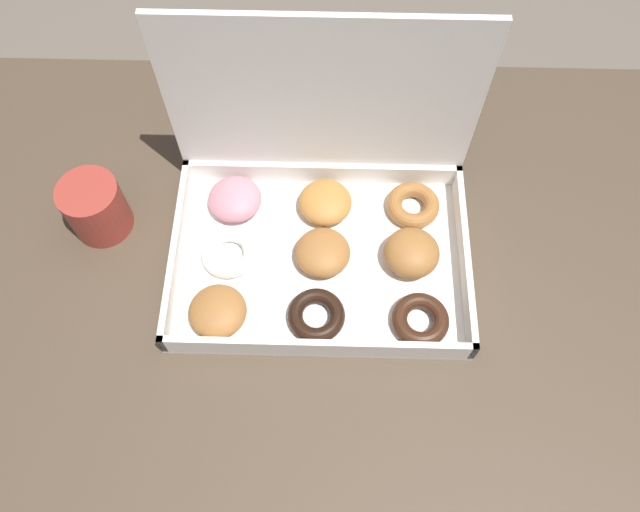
# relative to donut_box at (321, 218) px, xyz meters

# --- Properties ---
(ground_plane) EXTENTS (8.00, 8.00, 0.00)m
(ground_plane) POSITION_rel_donut_box_xyz_m (0.03, -0.11, -0.77)
(ground_plane) COLOR #6B6054
(dining_table) EXTENTS (1.14, 0.84, 0.72)m
(dining_table) POSITION_rel_donut_box_xyz_m (0.03, -0.11, -0.15)
(dining_table) COLOR #4C3D2D
(dining_table) RESTS_ON ground_plane
(donut_box) EXTENTS (0.38, 0.27, 0.29)m
(donut_box) POSITION_rel_donut_box_xyz_m (0.00, 0.00, 0.00)
(donut_box) COLOR white
(donut_box) RESTS_ON dining_table
(coffee_mug) EXTENTS (0.08, 0.08, 0.08)m
(coffee_mug) POSITION_rel_donut_box_xyz_m (-0.29, 0.02, -0.01)
(coffee_mug) COLOR #A3382D
(coffee_mug) RESTS_ON dining_table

